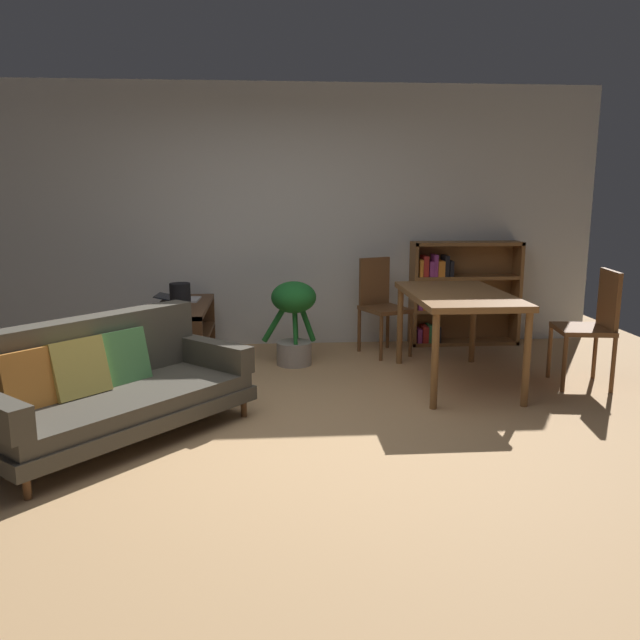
% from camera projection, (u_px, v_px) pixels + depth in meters
% --- Properties ---
extents(ground_plane, '(8.16, 8.16, 0.00)m').
position_uv_depth(ground_plane, '(284.00, 434.00, 4.35)').
color(ground_plane, tan).
extents(back_wall_panel, '(6.80, 0.10, 2.70)m').
position_uv_depth(back_wall_panel, '(276.00, 217.00, 6.72)').
color(back_wall_panel, silver).
rests_on(back_wall_panel, ground_plane).
extents(fabric_couch, '(1.82, 1.88, 0.78)m').
position_uv_depth(fabric_couch, '(104.00, 385.00, 4.26)').
color(fabric_couch, brown).
rests_on(fabric_couch, ground_plane).
extents(media_console, '(0.48, 1.23, 0.58)m').
position_uv_depth(media_console, '(184.00, 335.00, 6.03)').
color(media_console, '#56351E').
rests_on(media_console, ground_plane).
extents(open_laptop, '(0.42, 0.32, 0.06)m').
position_uv_depth(open_laptop, '(180.00, 299.00, 6.19)').
color(open_laptop, silver).
rests_on(open_laptop, media_console).
extents(desk_speaker, '(0.18, 0.18, 0.23)m').
position_uv_depth(desk_speaker, '(180.00, 296.00, 5.73)').
color(desk_speaker, black).
rests_on(desk_speaker, media_console).
extents(potted_floor_plant, '(0.52, 0.42, 0.79)m').
position_uv_depth(potted_floor_plant, '(294.00, 315.00, 6.01)').
color(potted_floor_plant, '#9E9389').
rests_on(potted_floor_plant, ground_plane).
extents(dining_table, '(0.81, 1.41, 0.78)m').
position_uv_depth(dining_table, '(458.00, 302.00, 5.39)').
color(dining_table, brown).
rests_on(dining_table, ground_plane).
extents(dining_chair_near, '(0.53, 0.56, 0.96)m').
position_uv_depth(dining_chair_near, '(381.00, 302.00, 6.46)').
color(dining_chair_near, brown).
rests_on(dining_chair_near, ground_plane).
extents(dining_chair_far, '(0.49, 0.51, 0.98)m').
position_uv_depth(dining_chair_far, '(593.00, 321.00, 5.35)').
color(dining_chair_far, brown).
rests_on(dining_chair_far, ground_plane).
extents(bookshelf, '(1.16, 0.28, 1.10)m').
position_uv_depth(bookshelf, '(457.00, 293.00, 6.86)').
color(bookshelf, brown).
rests_on(bookshelf, ground_plane).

